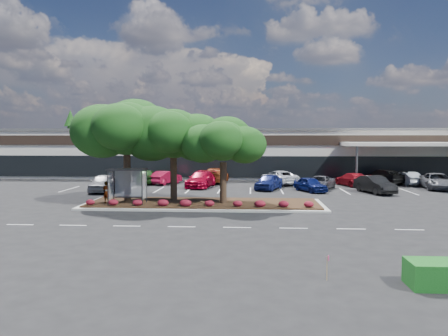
# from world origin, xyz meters

# --- Properties ---
(ground) EXTENTS (160.00, 160.00, 0.00)m
(ground) POSITION_xyz_m (0.00, 0.00, 0.00)
(ground) COLOR black
(ground) RESTS_ON ground
(retail_store) EXTENTS (80.40, 25.20, 6.25)m
(retail_store) POSITION_xyz_m (0.06, 33.91, 3.15)
(retail_store) COLOR white
(retail_store) RESTS_ON ground
(landscape_island) EXTENTS (18.00, 6.00, 0.26)m
(landscape_island) POSITION_xyz_m (-2.00, 4.00, 0.12)
(landscape_island) COLOR #ABABA6
(landscape_island) RESTS_ON ground
(lane_markings) EXTENTS (33.12, 20.06, 0.01)m
(lane_markings) POSITION_xyz_m (-0.14, 10.42, 0.01)
(lane_markings) COLOR silver
(lane_markings) RESTS_ON ground
(shrub_row) EXTENTS (17.00, 0.80, 0.50)m
(shrub_row) POSITION_xyz_m (-2.00, 1.90, 0.51)
(shrub_row) COLOR maroon
(shrub_row) RESTS_ON landscape_island
(bus_shelter) EXTENTS (2.75, 1.55, 2.59)m
(bus_shelter) POSITION_xyz_m (-7.50, 2.95, 2.31)
(bus_shelter) COLOR black
(bus_shelter) RESTS_ON landscape_island
(island_tree_west) EXTENTS (7.20, 7.20, 7.89)m
(island_tree_west) POSITION_xyz_m (-8.00, 4.50, 4.21)
(island_tree_west) COLOR #143D0D
(island_tree_west) RESTS_ON landscape_island
(island_tree_mid) EXTENTS (6.60, 6.60, 7.32)m
(island_tree_mid) POSITION_xyz_m (-4.50, 5.20, 3.92)
(island_tree_mid) COLOR #143D0D
(island_tree_mid) RESTS_ON landscape_island
(island_tree_east) EXTENTS (5.80, 5.80, 6.50)m
(island_tree_east) POSITION_xyz_m (-0.50, 3.70, 3.51)
(island_tree_east) COLOR #143D0D
(island_tree_east) RESTS_ON landscape_island
(conifer_north_west) EXTENTS (4.40, 4.40, 10.00)m
(conifer_north_west) POSITION_xyz_m (-30.00, 46.00, 5.00)
(conifer_north_west) COLOR #143D0D
(conifer_north_west) RESTS_ON ground
(person_waiting) EXTENTS (0.70, 0.57, 1.65)m
(person_waiting) POSITION_xyz_m (-9.11, 2.88, 1.09)
(person_waiting) COLOR #594C47
(person_waiting) RESTS_ON landscape_island
(light_pole) EXTENTS (1.42, 0.73, 8.88)m
(light_pole) POSITION_xyz_m (-9.23, 28.03, 3.91)
(light_pole) COLOR #ABABA6
(light_pole) RESTS_ON ground
(survey_stake) EXTENTS (0.07, 0.14, 0.91)m
(survey_stake) POSITION_xyz_m (4.35, -13.00, 0.59)
(survey_stake) COLOR tan
(survey_stake) RESTS_ON ground
(car_0) EXTENTS (2.92, 4.60, 1.46)m
(car_0) POSITION_xyz_m (-11.56, 11.54, 0.73)
(car_0) COLOR black
(car_0) RESTS_ON ground
(car_1) EXTENTS (2.50, 5.04, 1.65)m
(car_1) POSITION_xyz_m (-12.48, 11.65, 0.83)
(car_1) COLOR #B3B3B3
(car_1) RESTS_ON ground
(car_2) EXTENTS (3.08, 5.86, 1.62)m
(car_2) POSITION_xyz_m (-3.60, 15.99, 0.81)
(car_2) COLOR maroon
(car_2) RESTS_ON ground
(car_4) EXTENTS (3.30, 4.87, 1.54)m
(car_4) POSITION_xyz_m (3.30, 14.38, 0.77)
(car_4) COLOR navy
(car_4) RESTS_ON ground
(car_5) EXTENTS (3.19, 4.39, 1.39)m
(car_5) POSITION_xyz_m (7.17, 12.99, 0.69)
(car_5) COLOR #0E1854
(car_5) RESTS_ON ground
(car_6) EXTENTS (3.98, 5.27, 1.33)m
(car_6) POSITION_xyz_m (8.32, 14.83, 0.67)
(car_6) COLOR #4C4C53
(car_6) RESTS_ON ground
(car_7) EXTENTS (3.01, 5.13, 1.60)m
(car_7) POSITION_xyz_m (12.96, 12.20, 0.80)
(car_7) COLOR black
(car_7) RESTS_ON ground
(car_8) EXTENTS (3.28, 5.95, 1.58)m
(car_8) POSITION_xyz_m (20.05, 15.89, 0.79)
(car_8) COLOR slate
(car_8) RESTS_ON ground
(car_9) EXTENTS (2.31, 4.85, 1.60)m
(car_9) POSITION_xyz_m (-9.97, 19.17, 0.80)
(car_9) COLOR #1F4719
(car_9) RESTS_ON ground
(car_10) EXTENTS (3.10, 4.64, 1.45)m
(car_10) POSITION_xyz_m (-7.84, 18.82, 0.72)
(car_10) COLOR maroon
(car_10) RESTS_ON ground
(car_11) EXTENTS (2.89, 6.05, 1.70)m
(car_11) POSITION_xyz_m (-2.45, 20.64, 0.85)
(car_11) COLOR maroon
(car_11) RESTS_ON ground
(car_13) EXTENTS (4.50, 6.02, 1.52)m
(car_13) POSITION_xyz_m (4.60, 19.26, 0.76)
(car_13) COLOR silver
(car_13) RESTS_ON ground
(car_14) EXTENTS (2.57, 4.46, 1.43)m
(car_14) POSITION_xyz_m (5.19, 20.42, 0.71)
(car_14) COLOR black
(car_14) RESTS_ON ground
(car_15) EXTENTS (3.31, 5.23, 1.41)m
(car_15) POSITION_xyz_m (12.22, 18.12, 0.71)
(car_15) COLOR maroon
(car_15) RESTS_ON ground
(car_16) EXTENTS (4.33, 6.02, 1.62)m
(car_16) POSITION_xyz_m (16.13, 20.69, 0.81)
(car_16) COLOR black
(car_16) RESTS_ON ground
(car_17) EXTENTS (2.28, 4.57, 1.44)m
(car_17) POSITION_xyz_m (18.38, 19.69, 0.72)
(car_17) COLOR silver
(car_17) RESTS_ON ground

